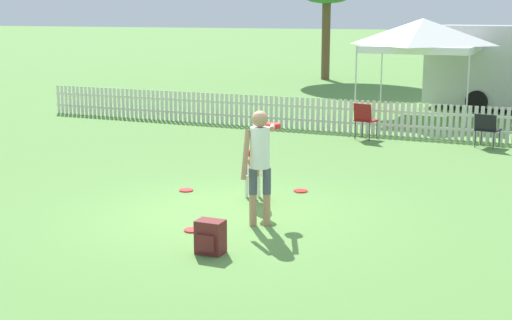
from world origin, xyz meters
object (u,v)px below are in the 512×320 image
at_px(handler_person, 260,153).
at_px(frisbee_near_handler, 186,190).
at_px(folding_chair_center, 487,127).
at_px(canopy_tent_main, 423,35).
at_px(equipment_trailer, 509,66).
at_px(frisbee_near_dog, 301,191).
at_px(backpack_on_grass, 210,237).
at_px(folding_chair_blue_left, 365,118).
at_px(frisbee_midfield, 193,230).
at_px(leaping_dog, 254,167).

relative_size(handler_person, frisbee_near_handler, 6.93).
height_order(folding_chair_center, canopy_tent_main, canopy_tent_main).
relative_size(handler_person, equipment_trailer, 0.30).
bearing_deg(equipment_trailer, frisbee_near_dog, -89.06).
distance_m(frisbee_near_dog, equipment_trailer, 12.71).
distance_m(handler_person, frisbee_near_handler, 2.59).
relative_size(handler_person, backpack_on_grass, 3.84).
bearing_deg(handler_person, folding_chair_blue_left, 66.23).
bearing_deg(folding_chair_blue_left, frisbee_midfield, 100.03).
bearing_deg(leaping_dog, frisbee_near_handler, -36.29).
bearing_deg(backpack_on_grass, canopy_tent_main, 89.52).
bearing_deg(backpack_on_grass, leaping_dog, 100.92).
xyz_separation_m(handler_person, equipment_trailer, (2.30, 14.48, 0.33)).
bearing_deg(equipment_trailer, folding_chair_blue_left, -99.72).
distance_m(leaping_dog, frisbee_near_handler, 1.51).
relative_size(leaping_dog, frisbee_near_dog, 4.56).
bearing_deg(leaping_dog, canopy_tent_main, -120.38).
xyz_separation_m(frisbee_near_handler, canopy_tent_main, (1.98, 10.77, 2.38)).
height_order(frisbee_near_handler, folding_chair_blue_left, folding_chair_blue_left).
bearing_deg(folding_chair_center, folding_chair_blue_left, 13.83).
height_order(frisbee_near_dog, canopy_tent_main, canopy_tent_main).
height_order(leaping_dog, backpack_on_grass, leaping_dog).
height_order(handler_person, folding_chair_blue_left, handler_person).
height_order(frisbee_near_handler, frisbee_near_dog, same).
height_order(leaping_dog, folding_chair_center, leaping_dog).
height_order(folding_chair_center, equipment_trailer, equipment_trailer).
bearing_deg(leaping_dog, folding_chair_center, -141.73).
xyz_separation_m(leaping_dog, equipment_trailer, (2.88, 13.37, 0.79)).
bearing_deg(canopy_tent_main, frisbee_near_handler, -100.44).
bearing_deg(frisbee_near_handler, folding_chair_center, 55.37).
xyz_separation_m(folding_chair_blue_left, canopy_tent_main, (0.48, 4.54, 1.85)).
bearing_deg(leaping_dog, backpack_on_grass, 73.68).
bearing_deg(frisbee_near_handler, backpack_on_grass, -55.83).
relative_size(handler_person, folding_chair_blue_left, 1.89).
relative_size(leaping_dog, frisbee_near_handler, 4.56).
bearing_deg(frisbee_near_dog, canopy_tent_main, 89.19).
xyz_separation_m(handler_person, folding_chair_blue_left, (-0.46, 7.56, -0.52)).
bearing_deg(folding_chair_blue_left, frisbee_near_dog, 105.65).
distance_m(leaping_dog, equipment_trailer, 13.70).
distance_m(folding_chair_blue_left, canopy_tent_main, 4.93).
relative_size(frisbee_midfield, folding_chair_blue_left, 0.27).
bearing_deg(folding_chair_blue_left, leaping_dog, 101.04).
bearing_deg(leaping_dog, handler_person, 90.51).
xyz_separation_m(frisbee_near_dog, canopy_tent_main, (0.14, 10.03, 2.38)).
bearing_deg(folding_chair_center, frisbee_midfield, 81.67).
bearing_deg(frisbee_near_handler, leaping_dog, -9.05).
bearing_deg(handler_person, folding_chair_center, 45.40).
height_order(frisbee_near_handler, frisbee_midfield, same).
bearing_deg(folding_chair_blue_left, handler_person, 105.63).
relative_size(frisbee_midfield, equipment_trailer, 0.04).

